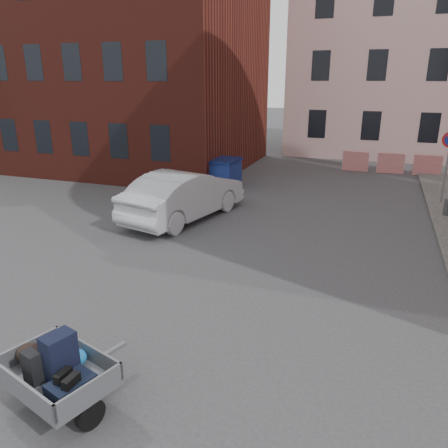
% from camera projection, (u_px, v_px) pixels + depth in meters
% --- Properties ---
extents(ground, '(120.00, 120.00, 0.00)m').
position_uv_depth(ground, '(197.00, 290.00, 10.01)').
color(ground, '#38383A').
rests_on(ground, ground).
extents(building_brick, '(12.00, 10.00, 14.00)m').
position_uv_depth(building_brick, '(131.00, 27.00, 22.21)').
color(building_brick, '#591E16').
rests_on(building_brick, ground).
extents(building_pink, '(16.00, 8.00, 14.00)m').
position_uv_depth(building_pink, '(437.00, 34.00, 25.46)').
color(building_pink, '#D4A7A3').
rests_on(building_pink, ground).
extents(far_building, '(6.00, 6.00, 8.00)m').
position_uv_depth(far_building, '(73.00, 85.00, 34.71)').
color(far_building, maroon).
rests_on(far_building, ground).
extents(barriers, '(4.70, 0.18, 1.00)m').
position_uv_depth(barriers, '(391.00, 163.00, 21.88)').
color(barriers, red).
rests_on(barriers, ground).
extents(trailer, '(1.86, 1.97, 1.20)m').
position_uv_depth(trailer, '(56.00, 370.00, 6.31)').
color(trailer, black).
rests_on(trailer, ground).
extents(dumpster, '(3.17, 1.74, 1.30)m').
position_uv_depth(dumpster, '(204.00, 172.00, 19.13)').
color(dumpster, navy).
rests_on(dumpster, ground).
extents(silver_car, '(2.85, 5.29, 1.66)m').
position_uv_depth(silver_car, '(185.00, 195.00, 14.79)').
color(silver_car, '#B7BAC0').
rests_on(silver_car, ground).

